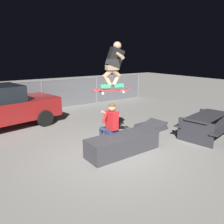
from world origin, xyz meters
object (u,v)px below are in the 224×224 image
at_px(person_sitting_on_ledge, 110,124).
at_px(skateboard, 112,90).
at_px(skater_airborne, 114,63).
at_px(ledge_box_main, 123,144).
at_px(picnic_table_back, 206,122).
at_px(kicker_ramp, 150,128).

height_order(person_sitting_on_ledge, skateboard, skateboard).
bearing_deg(skater_airborne, skateboard, 167.25).
bearing_deg(person_sitting_on_ledge, skateboard, -110.08).
height_order(ledge_box_main, picnic_table_back, picnic_table_back).
distance_m(person_sitting_on_ledge, kicker_ramp, 2.37).
bearing_deg(kicker_ramp, skater_airborne, -158.51).
bearing_deg(ledge_box_main, picnic_table_back, -10.83).
height_order(skater_airborne, picnic_table_back, skater_airborne).
bearing_deg(picnic_table_back, skater_airborne, 167.22).
relative_size(ledge_box_main, skater_airborne, 1.86).
distance_m(skateboard, kicker_ramp, 2.94).
relative_size(ledge_box_main, kicker_ramp, 1.94).
distance_m(person_sitting_on_ledge, skateboard, 1.00).
bearing_deg(skateboard, kicker_ramp, 20.73).
bearing_deg(person_sitting_on_ledge, skater_airborne, -97.08).
bearing_deg(ledge_box_main, skater_airborne, 142.72).
xyz_separation_m(person_sitting_on_ledge, skateboard, (-0.09, -0.24, 0.97)).
xyz_separation_m(person_sitting_on_ledge, skater_airborne, (-0.03, -0.25, 1.65)).
height_order(skater_airborne, kicker_ramp, skater_airborne).
relative_size(skater_airborne, picnic_table_back, 0.58).
bearing_deg(skater_airborne, kicker_ramp, 21.49).
xyz_separation_m(ledge_box_main, skater_airborne, (-0.19, 0.15, 2.15)).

